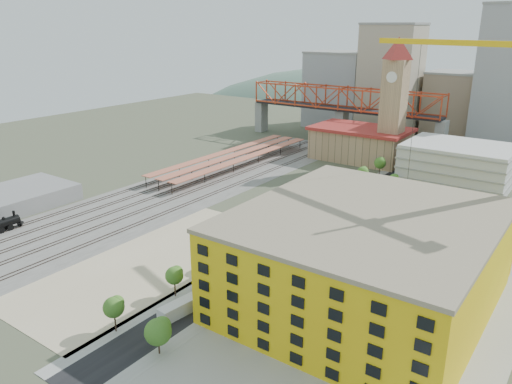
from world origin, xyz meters
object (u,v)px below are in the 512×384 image
Objects in this scene: site_trailer_b at (243,269)px; site_trailer_d at (300,233)px; construction_building at (365,259)px; car_0 at (200,287)px; clock_tower at (395,91)px; site_trailer_a at (182,307)px; site_trailer_c at (271,251)px.

site_trailer_b is 0.86× the size of site_trailer_d.
construction_building reaches higher than car_0.
site_trailer_a is (8.00, -123.84, -27.36)m from clock_tower.
site_trailer_b is at bearing -85.62° from clock_tower.
clock_tower is 108.32m from site_trailer_b.
site_trailer_a is at bearing -103.54° from site_trailer_c.
site_trailer_a is 9.10m from car_0.
clock_tower is 5.96× the size of site_trailer_b.
site_trailer_a reaches higher than site_trailer_b.
site_trailer_d reaches higher than site_trailer_a.
construction_building reaches higher than site_trailer_c.
clock_tower reaches higher than car_0.
site_trailer_d is at bearing 96.86° from site_trailer_a.
construction_building is 5.18× the size of site_trailer_a.
car_0 is at bearing -109.67° from site_trailer_b.
car_0 is at bearing -87.52° from clock_tower.
construction_building reaches higher than site_trailer_a.
construction_building is at bearing -27.58° from site_trailer_c.
site_trailer_d is (0.00, 13.09, -0.03)m from site_trailer_c.
site_trailer_b is (0.00, 19.37, -0.14)m from site_trailer_a.
site_trailer_c is at bearing -85.11° from clock_tower.
car_0 is (5.00, -115.27, -27.91)m from clock_tower.
site_trailer_b is 1.89× the size of car_0.
site_trailer_b is 24.07m from site_trailer_d.
construction_building is at bearing 49.39° from site_trailer_a.
site_trailer_d is at bearing 75.71° from car_0.
clock_tower is 118.70m from car_0.
clock_tower is 5.05× the size of site_trailer_c.
car_0 is (-3.00, 8.57, -0.55)m from site_trailer_a.
site_trailer_c is at bearing 72.78° from car_0.
site_trailer_c is 2.23× the size of car_0.
site_trailer_c is (-26.00, 6.50, -8.00)m from construction_building.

